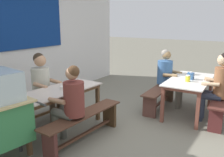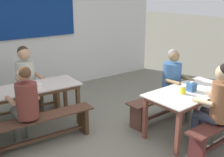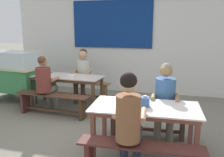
{
  "view_description": "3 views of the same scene",
  "coord_description": "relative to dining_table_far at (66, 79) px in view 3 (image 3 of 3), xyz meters",
  "views": [
    {
      "loc": [
        -3.62,
        -1.71,
        1.88
      ],
      "look_at": [
        -0.06,
        0.64,
        0.84
      ],
      "focal_mm": 38.3,
      "sensor_mm": 36.0,
      "label": 1
    },
    {
      "loc": [
        -2.33,
        -3.08,
        2.24
      ],
      "look_at": [
        0.18,
        0.37,
        0.89
      ],
      "focal_mm": 44.93,
      "sensor_mm": 36.0,
      "label": 2
    },
    {
      "loc": [
        1.48,
        -3.64,
        1.82
      ],
      "look_at": [
        0.42,
        0.27,
        0.94
      ],
      "focal_mm": 37.87,
      "sensor_mm": 36.0,
      "label": 3
    }
  ],
  "objects": [
    {
      "name": "bench_far_front",
      "position": [
        -0.03,
        -0.61,
        -0.36
      ],
      "size": [
        1.62,
        0.37,
        0.46
      ],
      "color": "#4C2E20",
      "rests_on": "ground_plane"
    },
    {
      "name": "person_center_facing",
      "position": [
        0.19,
        0.54,
        0.09
      ],
      "size": [
        0.46,
        0.57,
        1.3
      ],
      "color": "#4B3B2C",
      "rests_on": "ground_plane"
    },
    {
      "name": "person_left_back_turned",
      "position": [
        -0.22,
        -0.53,
        0.05
      ],
      "size": [
        0.42,
        0.54,
        1.26
      ],
      "color": "#636459",
      "rests_on": "ground_plane"
    },
    {
      "name": "person_right_near_table",
      "position": [
        2.28,
        -1.11,
        0.06
      ],
      "size": [
        0.45,
        0.57,
        1.26
      ],
      "color": "#635D51",
      "rests_on": "ground_plane"
    },
    {
      "name": "ground_plane",
      "position": [
        0.92,
        -1.2,
        -0.65
      ],
      "size": [
        40.0,
        40.0,
        0.0
      ],
      "primitive_type": "plane",
      "color": "slate"
    },
    {
      "name": "food_cart",
      "position": [
        -1.41,
        0.04,
        0.07
      ],
      "size": [
        1.84,
        1.0,
        1.25
      ],
      "color": "#337C46",
      "rests_on": "ground_plane"
    },
    {
      "name": "condiment_jar",
      "position": [
        1.82,
        -1.67,
        0.14
      ],
      "size": [
        0.09,
        0.09,
        0.12
      ],
      "color": "yellow",
      "rests_on": "dining_table_near"
    },
    {
      "name": "person_near_front",
      "position": [
        1.9,
        -2.21,
        0.1
      ],
      "size": [
        0.43,
        0.53,
        1.33
      ],
      "color": "#323A4D",
      "rests_on": "ground_plane"
    },
    {
      "name": "backdrop_wall",
      "position": [
        0.91,
        1.73,
        0.85
      ],
      "size": [
        6.37,
        0.23,
        2.85
      ],
      "color": "silver",
      "rests_on": "ground_plane"
    },
    {
      "name": "tissue_box",
      "position": [
        2.03,
        -1.67,
        0.15
      ],
      "size": [
        0.12,
        0.12,
        0.16
      ],
      "color": "#345E9A",
      "rests_on": "dining_table_near"
    },
    {
      "name": "bench_far_back",
      "position": [
        0.03,
        0.61,
        -0.36
      ],
      "size": [
        1.71,
        0.33,
        0.46
      ],
      "color": "brown",
      "rests_on": "ground_plane"
    },
    {
      "name": "dining_table_far",
      "position": [
        0.0,
        0.0,
        0.0
      ],
      "size": [
        1.73,
        0.72,
        0.73
      ],
      "color": "beige",
      "rests_on": "ground_plane"
    },
    {
      "name": "dining_table_near",
      "position": [
        2.03,
        -1.66,
        0.0
      ],
      "size": [
        1.55,
        0.83,
        0.73
      ],
      "color": "silver",
      "rests_on": "ground_plane"
    },
    {
      "name": "bench_near_back",
      "position": [
        2.0,
        -1.05,
        -0.35
      ],
      "size": [
        1.41,
        0.38,
        0.46
      ],
      "color": "brown",
      "rests_on": "ground_plane"
    },
    {
      "name": "bench_near_front",
      "position": [
        2.06,
        -2.27,
        -0.35
      ],
      "size": [
        1.52,
        0.34,
        0.46
      ],
      "color": "#4F2620",
      "rests_on": "ground_plane"
    },
    {
      "name": "soup_bowl",
      "position": [
        0.16,
        -0.04,
        0.1
      ],
      "size": [
        0.15,
        0.15,
        0.04
      ],
      "primitive_type": "cylinder",
      "color": "silver",
      "rests_on": "dining_table_far"
    }
  ]
}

